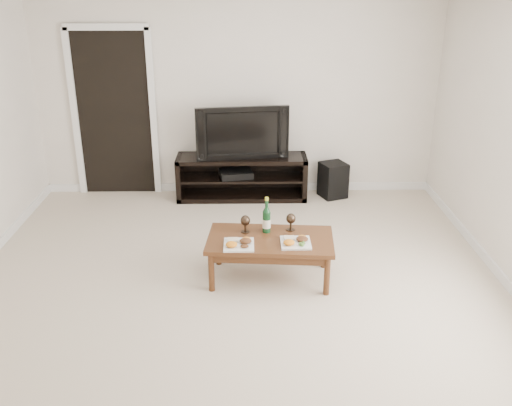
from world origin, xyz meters
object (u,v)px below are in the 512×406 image
object	(u,v)px
television	(241,131)
subwoofer	(333,180)
media_console	(242,177)
coffee_table	(270,258)

from	to	relation	value
television	subwoofer	size ratio (longest dim) A/B	2.54
media_console	television	world-z (taller)	television
television	coffee_table	xyz separation A→B (m)	(0.28, -2.09, -0.67)
coffee_table	subwoofer	bearing A→B (deg)	67.07
subwoofer	coffee_table	distance (m)	2.28
media_console	television	distance (m)	0.60
subwoofer	coffee_table	bearing A→B (deg)	-134.57
television	coffee_table	distance (m)	2.21
television	subwoofer	xyz separation A→B (m)	(1.17, 0.02, -0.65)
media_console	coffee_table	distance (m)	2.11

